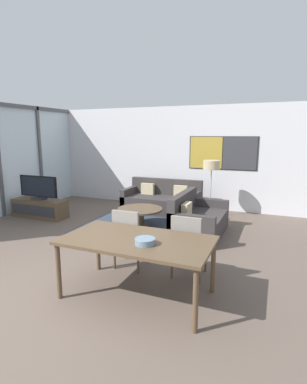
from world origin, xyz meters
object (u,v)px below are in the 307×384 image
object	(u,v)px
floor_lamp	(211,168)
television	(38,188)
sofa_side	(196,221)
sofa_main	(162,201)
coffee_table	(140,213)
tv_console	(40,208)
fruit_bowl	(145,241)
dining_table	(137,244)
dining_chair_centre	(188,243)
dining_chair_left	(129,236)

from	to	relation	value
floor_lamp	television	bearing A→B (deg)	-157.59
sofa_side	sofa_main	bearing A→B (deg)	42.03
television	coffee_table	distance (m)	2.69
television	floor_lamp	world-z (taller)	floor_lamp
tv_console	fruit_bowl	bearing A→B (deg)	-32.37
coffee_table	dining_table	distance (m)	2.96
sofa_main	fruit_bowl	world-z (taller)	sofa_main
tv_console	dining_chair_centre	world-z (taller)	dining_chair_centre
sofa_main	sofa_side	bearing A→B (deg)	-47.97
dining_chair_centre	sofa_side	bearing A→B (deg)	101.06
sofa_main	television	bearing A→B (deg)	-147.69
coffee_table	dining_table	size ratio (longest dim) A/B	0.54
television	sofa_side	bearing A→B (deg)	3.36
dining_chair_left	fruit_bowl	world-z (taller)	dining_chair_left
dining_chair_centre	floor_lamp	size ratio (longest dim) A/B	0.66
dining_chair_left	dining_table	bearing A→B (deg)	-55.92
television	sofa_main	xyz separation A→B (m)	(2.64, 1.67, -0.46)
tv_console	sofa_main	bearing A→B (deg)	32.33
dining_chair_centre	dining_chair_left	bearing A→B (deg)	-177.83
dining_chair_left	floor_lamp	size ratio (longest dim) A/B	0.66
tv_console	dining_chair_centre	xyz separation A→B (m)	(4.32, -1.71, 0.29)
dining_chair_left	fruit_bowl	distance (m)	1.07
fruit_bowl	dining_chair_left	bearing A→B (deg)	127.72
sofa_side	dining_table	world-z (taller)	sofa_side
sofa_main	fruit_bowl	xyz separation A→B (m)	(1.39, -4.22, 0.52)
dining_table	dining_chair_left	world-z (taller)	dining_chair_left
tv_console	dining_table	distance (m)	4.58
fruit_bowl	floor_lamp	xyz separation A→B (m)	(-0.10, 4.17, 0.42)
floor_lamp	dining_chair_centre	bearing A→B (deg)	-83.36
television	dining_chair_left	world-z (taller)	television
sofa_main	dining_chair_centre	bearing A→B (deg)	-63.61
dining_chair_left	floor_lamp	xyz separation A→B (m)	(0.53, 3.36, 0.71)
television	sofa_main	distance (m)	3.16
sofa_side	floor_lamp	distance (m)	1.68
dining_chair_centre	sofa_main	bearing A→B (deg)	116.39
fruit_bowl	floor_lamp	bearing A→B (deg)	91.37
dining_chair_left	dining_chair_centre	world-z (taller)	same
television	dining_chair_centre	distance (m)	4.65
sofa_main	dining_chair_left	world-z (taller)	dining_chair_left
tv_console	dining_chair_left	xyz separation A→B (m)	(3.40, -1.74, 0.29)
sofa_main	floor_lamp	distance (m)	1.60
tv_console	dining_chair_centre	bearing A→B (deg)	-21.57
tv_console	coffee_table	xyz separation A→B (m)	(2.64, 0.26, 0.09)
tv_console	sofa_side	world-z (taller)	sofa_side
dining_table	fruit_bowl	distance (m)	0.24
sofa_side	dining_chair_left	xyz separation A→B (m)	(-0.54, -1.97, 0.24)
dining_chair_centre	dining_table	bearing A→B (deg)	-122.77
sofa_side	dining_table	size ratio (longest dim) A/B	0.86
coffee_table	floor_lamp	world-z (taller)	floor_lamp
coffee_table	dining_chair_centre	world-z (taller)	dining_chair_centre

